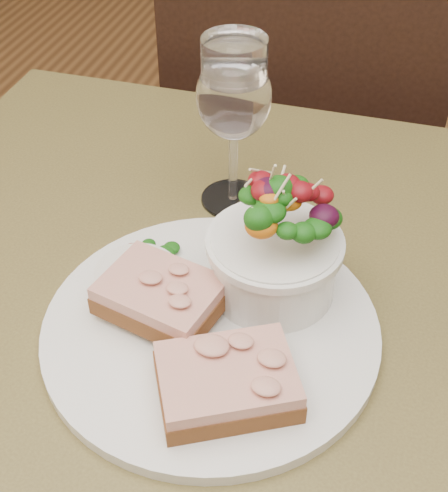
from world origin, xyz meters
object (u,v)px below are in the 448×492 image
(chair_far, at_px, (300,241))
(dinner_plate, at_px, (211,328))
(cafe_table, at_px, (218,389))
(salad_bowl, at_px, (275,240))
(sandwich_front, at_px, (227,382))
(ramekin, at_px, (138,283))
(sandwich_back, at_px, (161,295))
(wine_glass, at_px, (234,101))

(chair_far, relative_size, dinner_plate, 3.01)
(cafe_table, relative_size, salad_bowl, 6.30)
(dinner_plate, height_order, sandwich_front, sandwich_front)
(chair_far, xyz_separation_m, sandwich_front, (0.05, -0.74, 0.48))
(cafe_table, xyz_separation_m, chair_far, (-0.02, 0.66, -0.36))
(sandwich_front, height_order, ramekin, ramekin)
(sandwich_back, bearing_deg, wine_glass, 100.05)
(cafe_table, height_order, wine_glass, wine_glass)
(cafe_table, relative_size, ramekin, 11.56)
(sandwich_back, bearing_deg, chair_far, 101.44)
(salad_bowl, distance_m, wine_glass, 0.16)
(ramekin, bearing_deg, sandwich_front, -36.83)
(dinner_plate, bearing_deg, sandwich_back, -179.86)
(sandwich_back, relative_size, wine_glass, 0.67)
(sandwich_front, distance_m, salad_bowl, 0.13)
(ramekin, bearing_deg, salad_bowl, 22.41)
(dinner_plate, xyz_separation_m, sandwich_front, (0.03, -0.07, 0.02))
(cafe_table, xyz_separation_m, dinner_plate, (-0.00, -0.01, 0.11))
(sandwich_back, relative_size, ramekin, 1.69)
(dinner_plate, bearing_deg, salad_bowl, 54.21)
(sandwich_front, height_order, salad_bowl, salad_bowl)
(dinner_plate, relative_size, salad_bowl, 2.35)
(dinner_plate, distance_m, sandwich_front, 0.08)
(cafe_table, height_order, sandwich_back, sandwich_back)
(chair_far, bearing_deg, sandwich_front, 93.52)
(chair_far, bearing_deg, sandwich_back, 87.18)
(chair_far, relative_size, ramekin, 13.00)
(ramekin, bearing_deg, dinner_plate, -8.94)
(cafe_table, distance_m, chair_far, 0.75)
(sandwich_front, bearing_deg, cafe_table, 83.94)
(dinner_plate, height_order, sandwich_back, sandwich_back)
(sandwich_back, bearing_deg, ramekin, 170.33)
(sandwich_front, bearing_deg, wine_glass, 76.97)
(wine_glass, bearing_deg, sandwich_front, -75.49)
(cafe_table, xyz_separation_m, sandwich_front, (0.03, -0.08, 0.13))
(salad_bowl, bearing_deg, sandwich_back, -146.24)
(sandwich_back, distance_m, salad_bowl, 0.11)
(sandwich_front, bearing_deg, ramekin, 115.63)
(cafe_table, bearing_deg, sandwich_front, -68.53)
(cafe_table, xyz_separation_m, salad_bowl, (0.04, 0.04, 0.17))
(sandwich_front, relative_size, salad_bowl, 1.04)
(sandwich_front, distance_m, wine_glass, 0.29)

